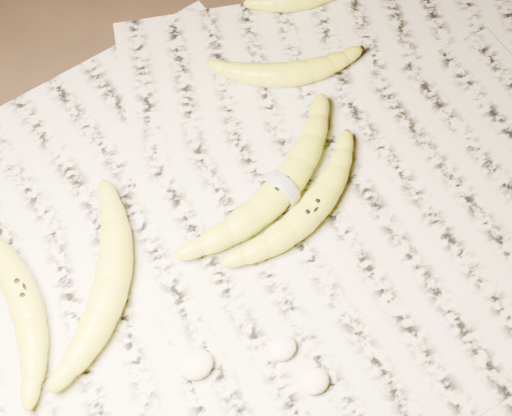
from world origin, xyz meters
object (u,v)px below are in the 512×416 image
banana_taped (280,189)px  banana_left_b (111,282)px  banana_center (310,210)px  banana_upper_a (287,72)px  banana_left_a (21,293)px

banana_taped → banana_left_b: bearing=160.3°
banana_left_b → banana_taped: bearing=-50.9°
banana_left_b → banana_center: 0.23m
banana_taped → banana_upper_a: size_ratio=1.43×
banana_taped → banana_upper_a: banana_taped is taller
banana_center → banana_upper_a: (0.07, 0.18, -0.00)m
banana_taped → banana_upper_a: (0.09, 0.14, -0.00)m
banana_left_a → banana_upper_a: (0.39, 0.12, -0.00)m
banana_left_b → banana_center: (0.23, -0.03, -0.00)m
banana_left_a → banana_left_b: size_ratio=1.00×
banana_taped → banana_left_a: bearing=152.8°
banana_left_a → banana_left_b: 0.09m
banana_upper_a → banana_center: bearing=-90.3°
banana_center → banana_upper_a: size_ratio=1.15×
banana_left_b → banana_left_a: bearing=104.5°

